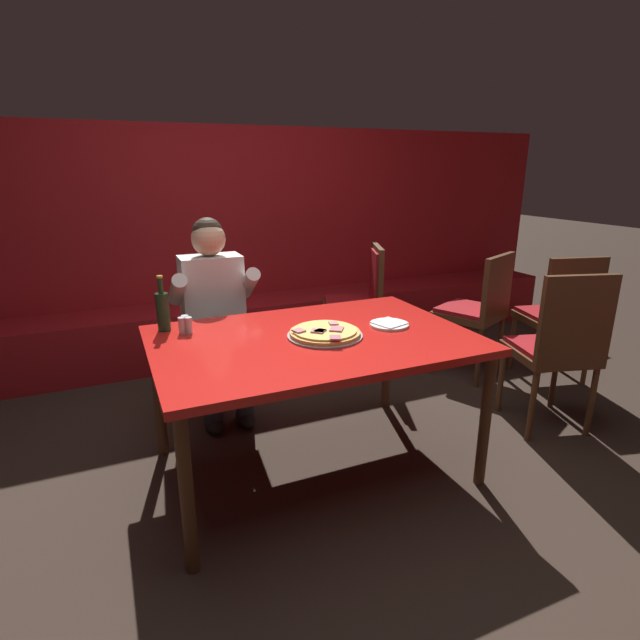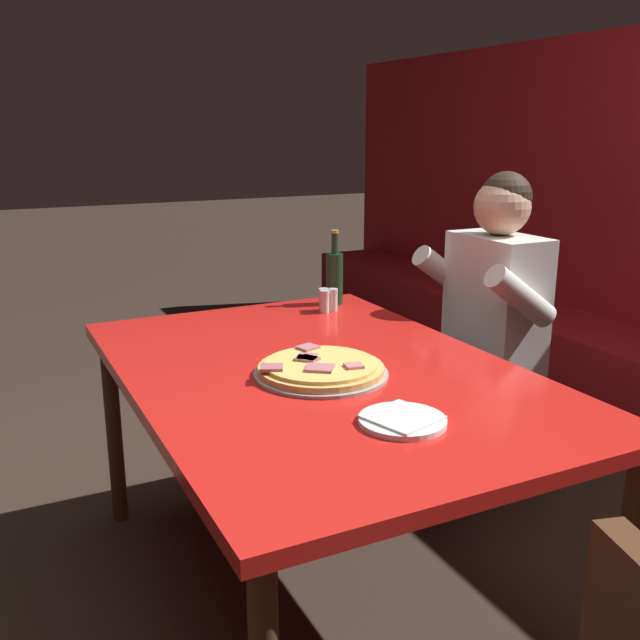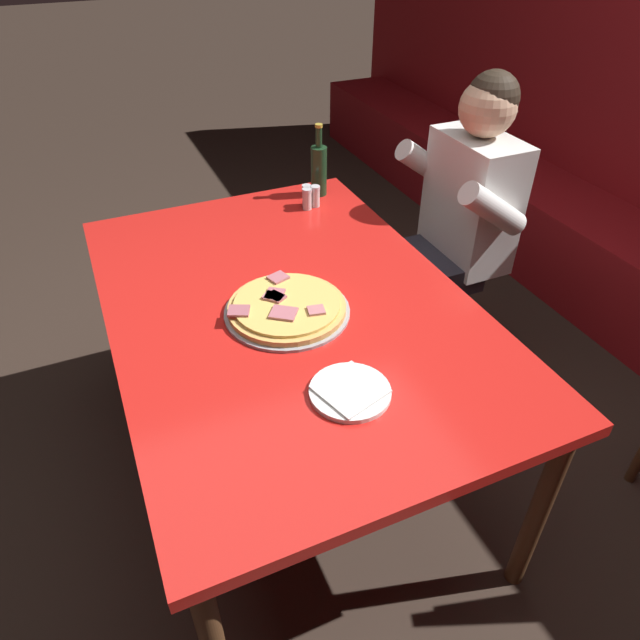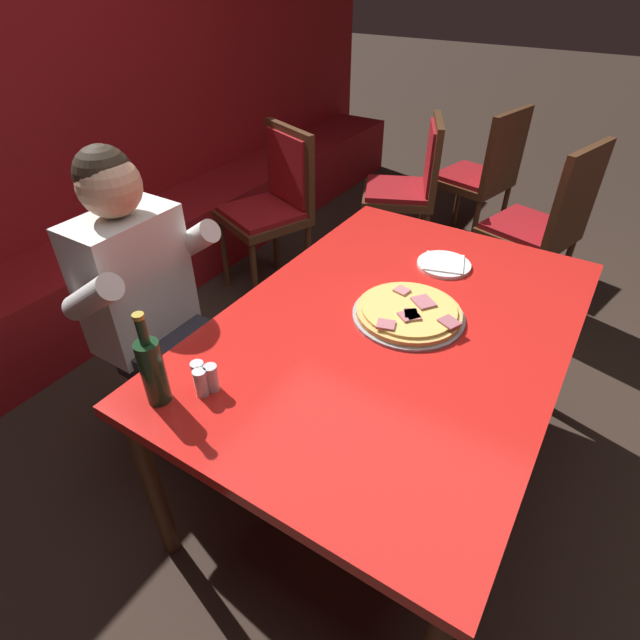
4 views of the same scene
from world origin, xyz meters
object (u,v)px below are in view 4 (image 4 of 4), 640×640
Objects in this scene: shaker_black_pepper at (201,384)px; dining_chair_side_aisle at (546,221)px; pizza at (409,312)px; shaker_oregano at (199,376)px; plate_white_paper at (445,264)px; diner_seated_blue_shirt at (154,305)px; main_dining_table at (393,338)px; beer_bottle at (152,370)px; dining_chair_far_left at (273,200)px; shaker_parmesan at (212,379)px; dining_chair_by_booth at (484,171)px; dining_chair_far_right at (411,183)px.

dining_chair_side_aisle is at bearing -13.89° from shaker_black_pepper.
shaker_oregano is at bearing 149.90° from pizza.
plate_white_paper is at bearing -16.94° from shaker_black_pepper.
shaker_oregano is 0.07× the size of diner_seated_blue_shirt.
beer_bottle is (-0.67, 0.40, 0.17)m from main_dining_table.
shaker_oregano is 1.74m from dining_chair_far_left.
main_dining_table is at bearing -30.76° from beer_bottle.
pizza is 0.93m from diner_seated_blue_shirt.
diner_seated_blue_shirt is at bearing 150.42° from dining_chair_side_aisle.
shaker_parmesan is at bearing -20.69° from shaker_black_pepper.
shaker_black_pepper reaches higher than plate_white_paper.
dining_chair_side_aisle is 1.53m from dining_chair_far_left.
dining_chair_by_booth is (2.68, 0.03, -0.23)m from shaker_parmesan.
plate_white_paper is 1.13m from diner_seated_blue_shirt.
dining_chair_far_left is at bearing 112.50° from dining_chair_side_aisle.
diner_seated_blue_shirt is (-0.76, 0.83, -0.06)m from plate_white_paper.
pizza reaches higher than main_dining_table.
shaker_black_pepper is 2.27m from dining_chair_far_right.
dining_chair_by_booth is at bearing 9.64° from pizza.
pizza is 4.43× the size of shaker_black_pepper.
pizza is 4.43× the size of shaker_oregano.
dining_chair_far_left is at bearing 54.87° from pizza.
main_dining_table is 1.57× the size of dining_chair_side_aisle.
pizza reaches higher than plate_white_paper.
plate_white_paper is 1.07m from shaker_oregano.
main_dining_table is 0.80m from beer_bottle.
shaker_parmesan is 0.09× the size of dining_chair_side_aisle.
dining_chair_by_booth is (0.48, -0.32, -0.00)m from dining_chair_far_right.
shaker_oregano is 0.09× the size of dining_chair_side_aisle.
diner_seated_blue_shirt reaches higher than beer_bottle.
shaker_parmesan is 0.03m from shaker_black_pepper.
plate_white_paper is at bearing 2.90° from pizza.
plate_white_paper is 1.19m from beer_bottle.
main_dining_table is 1.63× the size of dining_chair_by_booth.
dining_chair_far_left is (1.51, 0.89, -0.21)m from shaker_black_pepper.
dining_chair_far_left is at bearing 31.35° from shaker_parmesan.
dining_chair_far_right is at bearing 7.97° from shaker_oregano.
plate_white_paper is 1.09m from shaker_black_pepper.
shaker_parmesan is at bearing 163.18° from plate_white_paper.
shaker_black_pepper is at bearing -149.50° from dining_chair_far_left.
main_dining_table is 4.16× the size of pizza.
dining_chair_side_aisle reaches higher than plate_white_paper.
dining_chair_far_left is (0.92, 1.20, -0.11)m from main_dining_table.
beer_bottle is 0.29× the size of dining_chair_side_aisle.
dining_chair_far_right is at bearing 145.76° from dining_chair_by_booth.
dining_chair_far_right is at bearing -37.63° from dining_chair_far_left.
pizza is 0.30× the size of diner_seated_blue_shirt.
dining_chair_far_left is (-0.72, 0.55, 0.01)m from dining_chair_far_right.
dining_chair_far_left reaches higher than dining_chair_by_booth.
dining_chair_side_aisle is (1.45, -0.18, -0.19)m from pizza.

